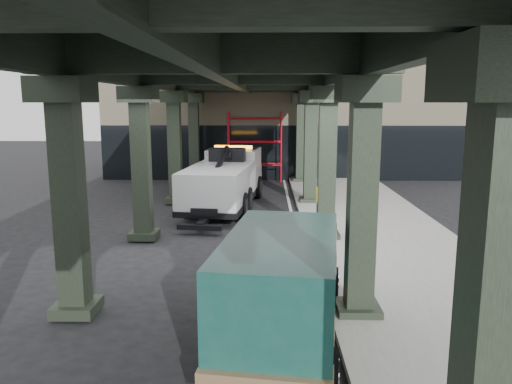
# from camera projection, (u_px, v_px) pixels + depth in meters

# --- Properties ---
(ground) EXTENTS (90.00, 90.00, 0.00)m
(ground) POSITION_uv_depth(u_px,v_px,m) (244.00, 259.00, 14.57)
(ground) COLOR black
(ground) RESTS_ON ground
(sidewalk) EXTENTS (5.00, 40.00, 0.15)m
(sidewalk) POSITION_uv_depth(u_px,v_px,m) (383.00, 239.00, 16.43)
(sidewalk) COLOR gray
(sidewalk) RESTS_ON ground
(lane_stripe) EXTENTS (0.12, 38.00, 0.01)m
(lane_stripe) POSITION_uv_depth(u_px,v_px,m) (298.00, 240.00, 16.50)
(lane_stripe) COLOR silver
(lane_stripe) RESTS_ON ground
(viaduct) EXTENTS (7.40, 32.00, 6.40)m
(viaduct) POSITION_uv_depth(u_px,v_px,m) (233.00, 71.00, 15.58)
(viaduct) COLOR black
(viaduct) RESTS_ON ground
(building) EXTENTS (22.00, 10.00, 8.00)m
(building) POSITION_uv_depth(u_px,v_px,m) (286.00, 110.00, 33.50)
(building) COLOR #C6B793
(building) RESTS_ON ground
(scaffolding) EXTENTS (3.08, 0.88, 4.00)m
(scaffolding) POSITION_uv_depth(u_px,v_px,m) (255.00, 145.00, 28.61)
(scaffolding) COLOR red
(scaffolding) RESTS_ON ground
(tow_truck) EXTENTS (3.16, 8.35, 2.68)m
(tow_truck) POSITION_uv_depth(u_px,v_px,m) (226.00, 178.00, 21.55)
(tow_truck) COLOR black
(tow_truck) RESTS_ON ground
(towed_van) EXTENTS (2.74, 5.52, 2.15)m
(towed_van) POSITION_uv_depth(u_px,v_px,m) (283.00, 283.00, 9.36)
(towed_van) COLOR #13453D
(towed_van) RESTS_ON ground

